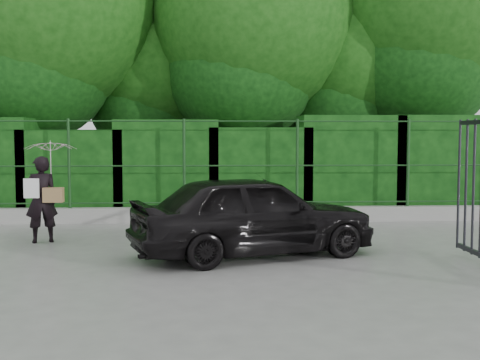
{
  "coord_description": "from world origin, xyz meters",
  "views": [
    {
      "loc": [
        0.94,
        -7.67,
        1.78
      ],
      "look_at": [
        1.38,
        1.3,
        1.1
      ],
      "focal_mm": 45.0,
      "sensor_mm": 36.0,
      "label": 1
    }
  ],
  "objects": [
    {
      "name": "ground",
      "position": [
        0.0,
        0.0,
        0.0
      ],
      "size": [
        80.0,
        80.0,
        0.0
      ],
      "primitive_type": "plane",
      "color": "gray"
    },
    {
      "name": "kerb",
      "position": [
        0.0,
        4.5,
        0.15
      ],
      "size": [
        14.0,
        0.25,
        0.3
      ],
      "primitive_type": "cube",
      "color": "#9E9E99",
      "rests_on": "ground"
    },
    {
      "name": "fence",
      "position": [
        0.22,
        4.5,
        1.2
      ],
      "size": [
        14.13,
        0.06,
        1.8
      ],
      "color": "#183E19",
      "rests_on": "kerb"
    },
    {
      "name": "hedge",
      "position": [
        0.1,
        5.5,
        1.04
      ],
      "size": [
        14.2,
        1.2,
        2.2
      ],
      "color": "black",
      "rests_on": "ground"
    },
    {
      "name": "trees",
      "position": [
        1.14,
        7.74,
        4.62
      ],
      "size": [
        17.1,
        6.15,
        8.08
      ],
      "color": "black",
      "rests_on": "ground"
    },
    {
      "name": "woman",
      "position": [
        -1.75,
        2.34,
        1.11
      ],
      "size": [
        0.87,
        0.85,
        1.69
      ],
      "color": "black",
      "rests_on": "ground"
    },
    {
      "name": "car",
      "position": [
        1.56,
        1.04,
        0.61
      ],
      "size": [
        3.85,
        2.54,
        1.22
      ],
      "primitive_type": "imported",
      "rotation": [
        0.0,
        0.0,
        1.91
      ],
      "color": "black",
      "rests_on": "ground"
    }
  ]
}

